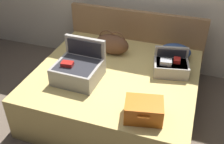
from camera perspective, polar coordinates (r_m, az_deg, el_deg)
ground_plane at (r=3.46m, az=-1.43°, el=-11.56°), size 12.00×12.00×0.00m
bed at (r=3.55m, az=0.72°, el=-3.97°), size 1.99×1.83×0.57m
headboard at (r=4.21m, az=4.84°, el=6.12°), size 2.03×0.08×1.02m
hard_case_large at (r=3.23m, az=-7.05°, el=0.61°), size 0.53×0.51×0.45m
hard_case_medium at (r=3.41m, az=12.23°, el=1.29°), size 0.47×0.40×0.28m
hard_case_small at (r=2.72m, az=6.65°, el=-7.95°), size 0.42×0.35×0.20m
duffel_bag at (r=3.72m, az=0.02°, el=5.90°), size 0.48×0.25×0.34m
pillow_near_headboard at (r=3.74m, az=13.09°, el=4.20°), size 0.44×0.33×0.20m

